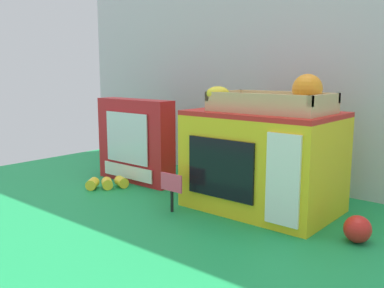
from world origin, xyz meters
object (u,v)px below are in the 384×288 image
(price_sign, at_px, (171,187))
(loose_toy_banana, at_px, (107,183))
(food_groups_crate, at_px, (274,102))
(cookie_set_box, at_px, (135,141))
(toy_microwave, at_px, (263,161))
(loose_toy_apple, at_px, (357,229))

(price_sign, height_order, loose_toy_banana, price_sign)
(food_groups_crate, height_order, cookie_set_box, food_groups_crate)
(toy_microwave, xyz_separation_m, price_sign, (-0.16, -0.17, -0.06))
(toy_microwave, height_order, loose_toy_banana, toy_microwave)
(toy_microwave, relative_size, food_groups_crate, 1.24)
(food_groups_crate, bearing_deg, loose_toy_banana, -166.00)
(food_groups_crate, relative_size, loose_toy_apple, 5.16)
(cookie_set_box, height_order, loose_toy_apple, cookie_set_box)
(cookie_set_box, xyz_separation_m, price_sign, (0.30, -0.15, -0.07))
(toy_microwave, distance_m, loose_toy_banana, 0.50)
(toy_microwave, distance_m, food_groups_crate, 0.16)
(price_sign, height_order, loose_toy_apple, price_sign)
(toy_microwave, xyz_separation_m, cookie_set_box, (-0.46, -0.02, 0.01))
(price_sign, bearing_deg, loose_toy_apple, 14.07)
(price_sign, distance_m, loose_toy_banana, 0.31)
(food_groups_crate, relative_size, cookie_set_box, 1.02)
(cookie_set_box, height_order, loose_toy_banana, cookie_set_box)
(toy_microwave, relative_size, loose_toy_apple, 6.38)
(toy_microwave, height_order, price_sign, toy_microwave)
(food_groups_crate, bearing_deg, price_sign, -140.75)
(cookie_set_box, bearing_deg, loose_toy_banana, -91.73)
(loose_toy_apple, bearing_deg, toy_microwave, 166.46)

